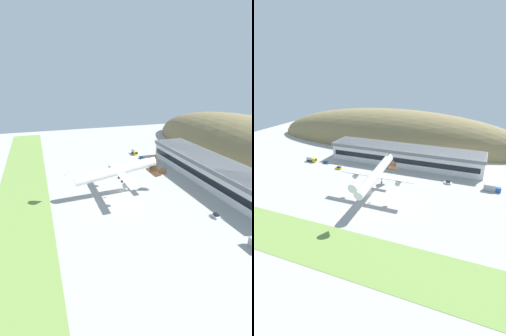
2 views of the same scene
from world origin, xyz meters
TOP-DOWN VIEW (x-y plane):
  - ground_plane at (0.00, 0.00)m, footprint 322.44×322.44m
  - grass_strip_foreground at (0.00, -44.80)m, footprint 290.19×22.75m
  - hill_backdrop at (-20.54, 93.64)m, footprint 221.35×60.60m
  - terminal_building at (3.34, 48.03)m, footprint 100.21×19.43m
  - cargo_airplane at (4.99, -3.33)m, footprint 37.19×47.34m
  - service_car_0 at (-32.29, 22.70)m, footprint 4.22×1.89m
  - service_car_1 at (-45.42, 28.24)m, footprint 4.46×2.00m
  - service_car_2 at (35.00, 26.83)m, footprint 4.31×1.94m
  - fuel_truck at (-56.38, 27.48)m, footprint 7.38×2.28m
  - traffic_cone_0 at (-14.69, 8.02)m, footprint 0.52×0.52m

SIDE VIEW (x-z plane):
  - ground_plane at x=0.00m, z-range 0.00..0.00m
  - hill_backdrop at x=-20.54m, z-range -28.15..28.15m
  - grass_strip_foreground at x=0.00m, z-range 0.00..0.08m
  - traffic_cone_0 at x=-14.69m, z-range -0.01..0.57m
  - service_car_1 at x=-45.42m, z-range -0.13..1.36m
  - service_car_0 at x=-32.29m, z-range -0.14..1.49m
  - service_car_2 at x=35.00m, z-range -0.14..1.52m
  - fuel_truck at x=-56.38m, z-range -0.05..3.01m
  - terminal_building at x=3.34m, z-range 0.76..12.25m
  - cargo_airplane at x=4.99m, z-range 6.81..17.98m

